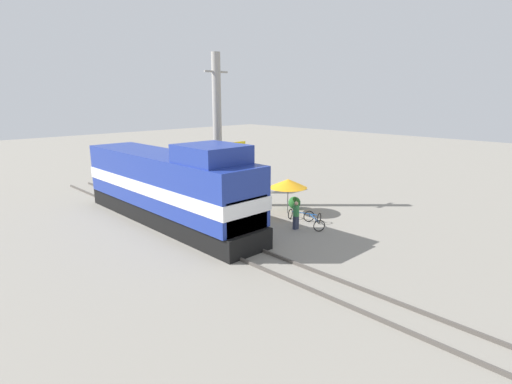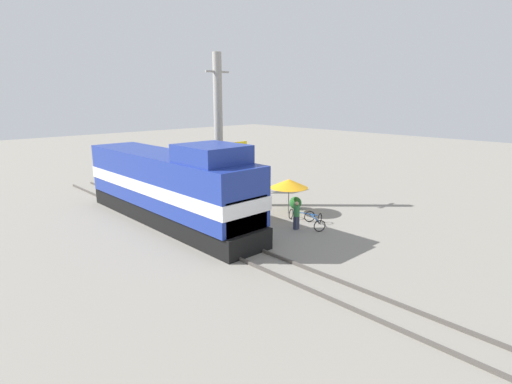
% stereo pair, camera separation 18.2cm
% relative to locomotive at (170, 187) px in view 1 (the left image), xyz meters
% --- Properties ---
extents(ground_plane, '(120.00, 120.00, 0.00)m').
position_rel_locomotive_xyz_m(ground_plane, '(0.00, -2.21, -2.14)').
color(ground_plane, gray).
extents(rail_near, '(0.08, 32.45, 0.15)m').
position_rel_locomotive_xyz_m(rail_near, '(-0.72, -2.21, -2.06)').
color(rail_near, '#4C4742').
rests_on(rail_near, ground_plane).
extents(rail_far, '(0.08, 32.45, 0.15)m').
position_rel_locomotive_xyz_m(rail_far, '(0.72, -2.21, -2.06)').
color(rail_far, '#4C4742').
rests_on(rail_far, ground_plane).
extents(locomotive, '(3.00, 14.42, 4.90)m').
position_rel_locomotive_xyz_m(locomotive, '(0.00, 0.00, 0.00)').
color(locomotive, black).
rests_on(locomotive, ground_plane).
extents(utility_pole, '(1.80, 0.57, 9.85)m').
position_rel_locomotive_xyz_m(utility_pole, '(4.44, 1.19, 2.82)').
color(utility_pole, '#9E998E').
rests_on(utility_pole, ground_plane).
extents(vendor_umbrella, '(2.38, 2.38, 2.19)m').
position_rel_locomotive_xyz_m(vendor_umbrella, '(6.37, -3.29, -0.21)').
color(vendor_umbrella, '#4C4C4C').
rests_on(vendor_umbrella, ground_plane).
extents(billboard_sign, '(1.96, 0.12, 3.82)m').
position_rel_locomotive_xyz_m(billboard_sign, '(7.90, 3.43, 0.73)').
color(billboard_sign, '#595959').
rests_on(billboard_sign, ground_plane).
extents(shrub_cluster, '(0.80, 0.80, 0.80)m').
position_rel_locomotive_xyz_m(shrub_cluster, '(7.48, -2.89, -1.74)').
color(shrub_cluster, '#236028').
rests_on(shrub_cluster, ground_plane).
extents(person_bystander, '(0.34, 0.34, 1.58)m').
position_rel_locomotive_xyz_m(person_bystander, '(4.39, -5.66, -1.29)').
color(person_bystander, '#2D3347').
rests_on(person_bystander, ground_plane).
extents(bicycle, '(1.54, 1.88, 0.66)m').
position_rel_locomotive_xyz_m(bicycle, '(5.48, -6.07, -1.79)').
color(bicycle, black).
rests_on(bicycle, ground_plane).
extents(bicycle_spare, '(1.13, 1.97, 0.61)m').
position_rel_locomotive_xyz_m(bicycle_spare, '(5.88, -5.06, -1.82)').
color(bicycle_spare, black).
rests_on(bicycle_spare, ground_plane).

